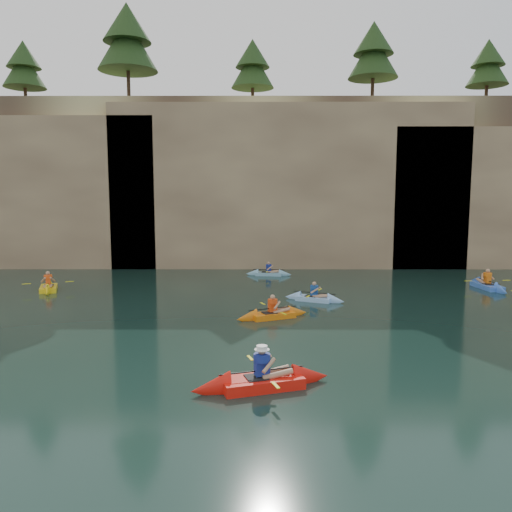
{
  "coord_description": "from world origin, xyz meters",
  "views": [
    {
      "loc": [
        -0.12,
        -11.91,
        5.01
      ],
      "look_at": [
        -0.17,
        4.39,
        3.0
      ],
      "focal_mm": 35.0,
      "sensor_mm": 36.0,
      "label": 1
    }
  ],
  "objects": [
    {
      "name": "sea_cave_east",
      "position": [
        10.0,
        21.95,
        2.25
      ],
      "size": [
        5.0,
        1.0,
        4.5
      ],
      "primitive_type": "cube",
      "color": "black",
      "rests_on": "ground"
    },
    {
      "name": "kayaker_blue_east",
      "position": [
        12.22,
        14.5,
        0.16
      ],
      "size": [
        2.57,
        3.76,
        1.32
      ],
      "rotation": [
        0.0,
        0.0,
        1.66
      ],
      "color": "#4377E3",
      "rests_on": "ground"
    },
    {
      "name": "kayaker_ltblue_near",
      "position": [
        2.56,
        11.3,
        0.14
      ],
      "size": [
        2.96,
        2.12,
        1.16
      ],
      "rotation": [
        0.0,
        0.0,
        -0.42
      ],
      "color": "#98C8FF",
      "rests_on": "ground"
    },
    {
      "name": "sea_cave_center",
      "position": [
        -4.0,
        21.95,
        1.6
      ],
      "size": [
        3.5,
        1.0,
        3.2
      ],
      "primitive_type": "cube",
      "color": "black",
      "rests_on": "ground"
    },
    {
      "name": "kayaker_yellow",
      "position": [
        -11.1,
        13.82,
        0.16
      ],
      "size": [
        2.4,
        3.2,
        1.28
      ],
      "rotation": [
        0.0,
        0.0,
        -1.23
      ],
      "color": "yellow",
      "rests_on": "ground"
    },
    {
      "name": "cliff",
      "position": [
        0.0,
        30.0,
        6.0
      ],
      "size": [
        70.0,
        16.0,
        12.0
      ],
      "primitive_type": "cube",
      "color": "tan",
      "rests_on": "ground"
    },
    {
      "name": "ground",
      "position": [
        0.0,
        0.0,
        0.0
      ],
      "size": [
        160.0,
        160.0,
        0.0
      ],
      "primitive_type": "plane",
      "color": "black",
      "rests_on": "ground"
    },
    {
      "name": "kayaker_orange",
      "position": [
        0.49,
        7.99,
        0.15
      ],
      "size": [
        3.19,
        2.21,
        1.21
      ],
      "rotation": [
        0.0,
        0.0,
        0.42
      ],
      "color": "orange",
      "rests_on": "ground"
    },
    {
      "name": "main_kayaker",
      "position": [
        -0.01,
        0.57,
        0.19
      ],
      "size": [
        3.84,
        2.43,
        1.4
      ],
      "rotation": [
        0.0,
        0.0,
        0.31
      ],
      "color": "red",
      "rests_on": "ground"
    },
    {
      "name": "kayaker_ltblue_mid",
      "position": [
        0.57,
        18.8,
        0.13
      ],
      "size": [
        2.91,
        2.16,
        1.08
      ],
      "rotation": [
        0.0,
        0.0,
        -0.14
      ],
      "color": "#7BB3CF",
      "rests_on": "ground"
    },
    {
      "name": "cliff_slab_center",
      "position": [
        2.0,
        22.6,
        5.7
      ],
      "size": [
        24.0,
        2.4,
        11.4
      ],
      "primitive_type": "cube",
      "color": "tan",
      "rests_on": "ground"
    },
    {
      "name": "cliff_pines",
      "position": [
        0.0,
        25.0,
        15.91
      ],
      "size": [
        56.0,
        6.0,
        7.83
      ],
      "primitive_type": null,
      "color": "black",
      "rests_on": "cliff"
    }
  ]
}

